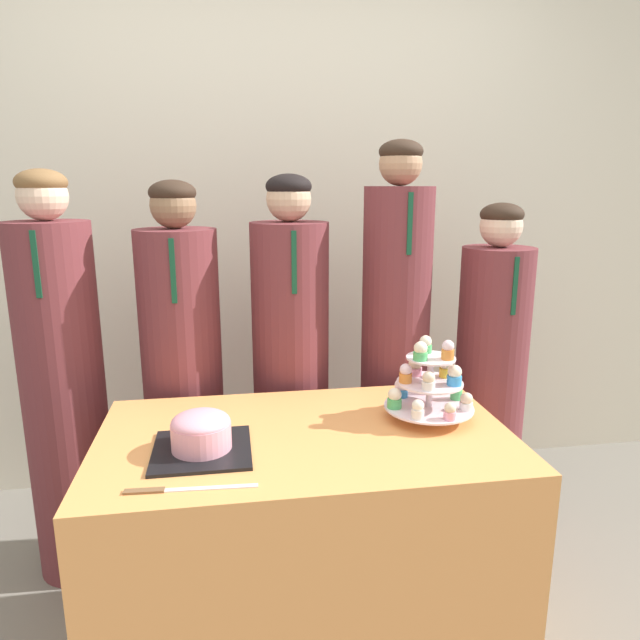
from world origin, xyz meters
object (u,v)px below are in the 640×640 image
object	(u,v)px
cupcake_stand	(429,384)
student_3	(394,361)
student_4	(490,384)
round_cake	(201,433)
student_0	(64,393)
cake_knife	(169,490)
student_2	(291,383)
student_1	(184,392)

from	to	relation	value
cupcake_stand	student_3	size ratio (longest dim) A/B	0.17
cupcake_stand	student_4	distance (m)	0.71
round_cake	student_4	distance (m)	1.31
round_cake	student_0	xyz separation A→B (m)	(-0.53, 0.63, -0.09)
student_0	cake_knife	bearing A→B (deg)	-61.16
student_0	student_2	size ratio (longest dim) A/B	1.01
round_cake	student_2	size ratio (longest dim) A/B	0.18
round_cake	student_3	size ratio (longest dim) A/B	0.16
cupcake_stand	student_2	distance (m)	0.65
cupcake_stand	student_4	world-z (taller)	student_4
cake_knife	cupcake_stand	world-z (taller)	cupcake_stand
cupcake_stand	student_0	world-z (taller)	student_0
cake_knife	student_0	size ratio (longest dim) A/B	0.21
student_4	student_1	bearing A→B (deg)	180.00
cupcake_stand	student_0	xyz separation A→B (m)	(-1.22, 0.50, -0.15)
cupcake_stand	student_4	xyz separation A→B (m)	(0.45, 0.50, -0.20)
student_0	student_1	bearing A→B (deg)	-0.00
student_0	student_4	bearing A→B (deg)	-0.00
round_cake	cake_knife	size ratio (longest dim) A/B	0.83
cake_knife	student_2	world-z (taller)	student_2
student_1	student_3	world-z (taller)	student_3
round_cake	student_0	bearing A→B (deg)	130.00
student_1	student_2	distance (m)	0.41
cake_knife	student_2	distance (m)	0.91
student_0	student_3	xyz separation A→B (m)	(1.26, -0.00, 0.06)
round_cake	student_0	size ratio (longest dim) A/B	0.18
student_4	cake_knife	bearing A→B (deg)	-145.85
student_3	student_1	bearing A→B (deg)	-180.00
student_1	student_4	size ratio (longest dim) A/B	1.06
student_2	student_1	bearing A→B (deg)	-180.00
round_cake	cupcake_stand	distance (m)	0.71
cake_knife	cupcake_stand	distance (m)	0.84
round_cake	cake_knife	distance (m)	0.22
student_0	student_4	world-z (taller)	student_0
cake_knife	cupcake_stand	bearing A→B (deg)	25.79
cupcake_stand	cake_knife	bearing A→B (deg)	-157.06
student_1	student_3	bearing A→B (deg)	0.00
cake_knife	student_1	xyz separation A→B (m)	(-0.02, 0.82, -0.05)
student_3	student_4	bearing A→B (deg)	-0.00
student_3	student_4	distance (m)	0.43
student_1	student_2	xyz separation A→B (m)	(0.41, 0.00, 0.01)
cake_knife	cupcake_stand	xyz separation A→B (m)	(0.76, 0.32, 0.11)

